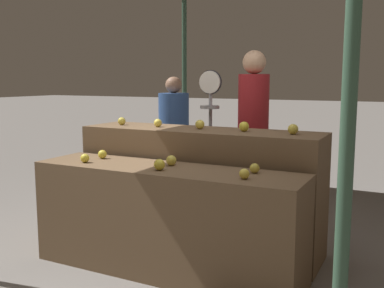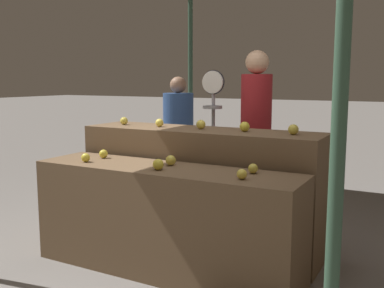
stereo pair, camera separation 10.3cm
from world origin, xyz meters
name	(u,v)px [view 1 (the left image)]	position (x,y,z in m)	size (l,w,h in m)	color
ground_plane	(166,271)	(0.00, 0.00, 0.00)	(60.00, 60.00, 0.00)	slate
display_counter_front	(166,220)	(0.00, 0.00, 0.42)	(2.17, 0.55, 0.83)	brown
display_counter_back	(199,189)	(0.00, 0.60, 0.54)	(2.17, 0.55, 1.07)	brown
apple_front_0	(85,158)	(-0.69, -0.11, 0.87)	(0.07, 0.07, 0.07)	gold
apple_front_1	(159,165)	(0.01, -0.10, 0.88)	(0.08, 0.08, 0.08)	gold
apple_front_2	(244,174)	(0.68, -0.10, 0.87)	(0.07, 0.07, 0.07)	yellow
apple_front_3	(102,154)	(-0.68, 0.10, 0.87)	(0.07, 0.07, 0.07)	gold
apple_front_4	(171,160)	(0.00, 0.10, 0.88)	(0.08, 0.08, 0.08)	gold
apple_front_5	(255,168)	(0.68, 0.12, 0.87)	(0.07, 0.07, 0.07)	gold
apple_back_0	(122,121)	(-0.83, 0.59, 1.11)	(0.07, 0.07, 0.07)	gold
apple_back_1	(158,123)	(-0.42, 0.59, 1.11)	(0.07, 0.07, 0.07)	yellow
apple_back_2	(200,124)	(0.00, 0.61, 1.11)	(0.08, 0.08, 0.08)	yellow
apple_back_3	(244,127)	(0.41, 0.60, 1.11)	(0.08, 0.08, 0.08)	gold
apple_back_4	(293,129)	(0.83, 0.59, 1.11)	(0.08, 0.08, 0.08)	gold
produce_scale	(210,114)	(-0.22, 1.30, 1.15)	(0.25, 0.20, 1.60)	#99999E
person_vendor_at_scale	(253,124)	(0.21, 1.41, 1.06)	(0.39, 0.39, 1.79)	#2D2D38
person_customer_left	(174,130)	(-1.01, 1.94, 0.88)	(0.43, 0.43, 1.54)	#2D2D38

